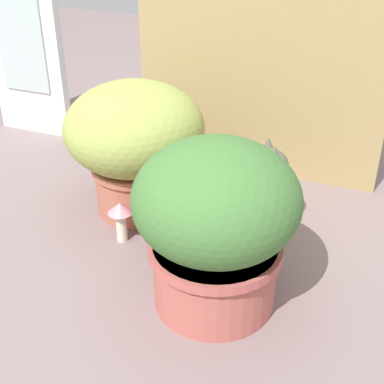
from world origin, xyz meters
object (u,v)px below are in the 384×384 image
object	(u,v)px
cat	(238,200)
mushroom_ornament_pink	(121,214)
grass_planter	(135,140)
leafy_planter	(216,221)
mushroom_ornament_red	(145,206)

from	to	relation	value
cat	mushroom_ornament_pink	distance (m)	0.36
grass_planter	leafy_planter	size ratio (longest dim) A/B	0.98
grass_planter	mushroom_ornament_red	bearing A→B (deg)	-54.79
cat	mushroom_ornament_pink	world-z (taller)	cat
cat	leafy_planter	bearing A→B (deg)	-82.56
grass_planter	cat	bearing A→B (deg)	-2.96
leafy_planter	mushroom_ornament_red	distance (m)	0.38
leafy_planter	grass_planter	bearing A→B (deg)	139.64
grass_planter	mushroom_ornament_pink	size ratio (longest dim) A/B	3.31
mushroom_ornament_pink	mushroom_ornament_red	bearing A→B (deg)	41.68
grass_planter	mushroom_ornament_pink	bearing A→B (deg)	-78.16
leafy_planter	mushroom_ornament_pink	xyz separation A→B (m)	(-0.35, 0.15, -0.15)
grass_planter	leafy_planter	distance (m)	0.51
cat	mushroom_ornament_red	bearing A→B (deg)	-155.45
grass_planter	mushroom_ornament_red	xyz separation A→B (m)	(0.10, -0.13, -0.14)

